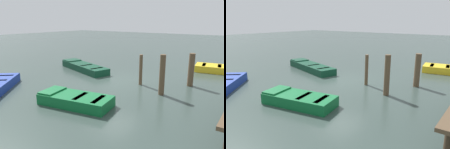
# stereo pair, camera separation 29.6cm
# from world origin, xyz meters

# --- Properties ---
(ground_plane) EXTENTS (80.00, 80.00, 0.00)m
(ground_plane) POSITION_xyz_m (0.00, 0.00, 0.00)
(ground_plane) COLOR #33423D
(rowboat_green) EXTENTS (1.66, 2.96, 0.46)m
(rowboat_green) POSITION_xyz_m (3.51, 0.82, 0.22)
(rowboat_green) COLOR #0F602D
(rowboat_green) RESTS_ON ground_plane
(rowboat_dark_green) EXTENTS (2.21, 4.28, 0.46)m
(rowboat_dark_green) POSITION_xyz_m (-0.96, -2.92, 0.22)
(rowboat_dark_green) COLOR #0C3823
(rowboat_dark_green) RESTS_ON ground_plane
(mooring_piling_near_right) EXTENTS (0.24, 0.24, 1.75)m
(mooring_piling_near_right) POSITION_xyz_m (0.49, 2.98, 0.87)
(mooring_piling_near_right) COLOR brown
(mooring_piling_near_right) RESTS_ON ground_plane
(mooring_piling_mid_right) EXTENTS (0.16, 0.16, 1.51)m
(mooring_piling_mid_right) POSITION_xyz_m (-0.30, 1.53, 0.76)
(mooring_piling_mid_right) COLOR brown
(mooring_piling_mid_right) RESTS_ON ground_plane
(mooring_piling_center) EXTENTS (0.28, 0.28, 1.60)m
(mooring_piling_center) POSITION_xyz_m (-1.53, 3.60, 0.80)
(mooring_piling_center) COLOR brown
(mooring_piling_center) RESTS_ON ground_plane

